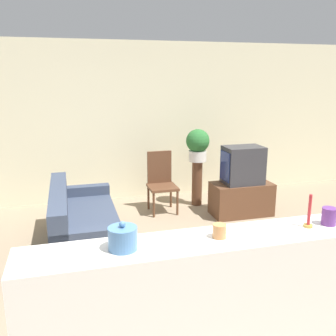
% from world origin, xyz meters
% --- Properties ---
extents(ground_plane, '(14.00, 14.00, 0.00)m').
position_xyz_m(ground_plane, '(0.00, 0.00, 0.00)').
color(ground_plane, gray).
extents(wall_back, '(9.00, 0.06, 2.70)m').
position_xyz_m(wall_back, '(0.00, 3.43, 1.35)').
color(wall_back, beige).
rests_on(wall_back, ground_plane).
extents(couch, '(0.80, 1.78, 0.78)m').
position_xyz_m(couch, '(-0.83, 1.57, 0.29)').
color(couch, '#384256').
rests_on(couch, ground_plane).
extents(tv_stand, '(0.93, 0.48, 0.51)m').
position_xyz_m(tv_stand, '(1.64, 2.11, 0.26)').
color(tv_stand, brown).
rests_on(tv_stand, ground_plane).
extents(television, '(0.60, 0.40, 0.58)m').
position_xyz_m(television, '(1.63, 2.11, 0.80)').
color(television, '#333338').
rests_on(television, tv_stand).
extents(wooden_chair, '(0.44, 0.44, 0.96)m').
position_xyz_m(wooden_chair, '(0.47, 2.63, 0.51)').
color(wooden_chair, brown).
rests_on(wooden_chair, ground_plane).
extents(plant_stand, '(0.17, 0.17, 0.76)m').
position_xyz_m(plant_stand, '(1.12, 2.74, 0.38)').
color(plant_stand, brown).
rests_on(plant_stand, ground_plane).
extents(potted_plant, '(0.39, 0.39, 0.53)m').
position_xyz_m(potted_plant, '(1.12, 2.74, 1.04)').
color(potted_plant, white).
rests_on(potted_plant, plant_stand).
extents(foreground_counter, '(2.71, 0.44, 0.99)m').
position_xyz_m(foreground_counter, '(0.00, -0.63, 0.49)').
color(foreground_counter, white).
rests_on(foreground_counter, ground_plane).
extents(decorative_bowl, '(0.20, 0.20, 0.20)m').
position_xyz_m(decorative_bowl, '(-0.62, -0.63, 1.07)').
color(decorative_bowl, '#4C7AAD').
rests_on(decorative_bowl, foreground_counter).
extents(candle_jar, '(0.10, 0.10, 0.10)m').
position_xyz_m(candle_jar, '(0.08, -0.63, 1.04)').
color(candle_jar, '#C6844C').
rests_on(candle_jar, foreground_counter).
extents(candlestick, '(0.07, 0.07, 0.26)m').
position_xyz_m(candlestick, '(0.82, -0.63, 1.08)').
color(candlestick, '#B7933D').
rests_on(candlestick, foreground_counter).
extents(coffee_tin, '(0.11, 0.11, 0.14)m').
position_xyz_m(coffee_tin, '(1.01, -0.63, 1.06)').
color(coffee_tin, '#66337F').
rests_on(coffee_tin, foreground_counter).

